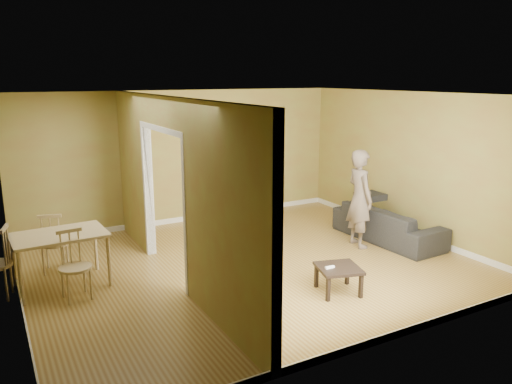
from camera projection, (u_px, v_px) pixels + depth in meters
room_shell at (251, 183)px, 7.45m from camera, size 6.50×6.50×6.50m
partition at (174, 192)px, 6.88m from camera, size 0.22×5.50×2.60m
wall_speaker at (253, 123)px, 10.31m from camera, size 0.10×0.10×0.10m
sofa at (388, 219)px, 8.82m from camera, size 2.13×0.97×0.80m
person at (360, 190)px, 8.41m from camera, size 0.79×0.66×1.97m
bookshelf at (247, 169)px, 10.36m from camera, size 0.82×0.36×1.95m
paper_box_navy_a at (247, 191)px, 10.41m from camera, size 0.40×0.26×0.20m
paper_box_navy_b at (249, 155)px, 10.26m from camera, size 0.40×0.26×0.21m
paper_box_navy_c at (248, 144)px, 10.20m from camera, size 0.41×0.27×0.21m
coffee_table at (339, 271)px, 6.70m from camera, size 0.55×0.55×0.37m
game_controller at (330, 267)px, 6.64m from camera, size 0.14×0.04×0.03m
dining_table at (59, 239)px, 6.82m from camera, size 1.22×0.81×0.76m
chair_near at (75, 266)px, 6.47m from camera, size 0.46×0.46×0.92m
chair_far at (54, 242)px, 7.40m from camera, size 0.53×0.53×0.93m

